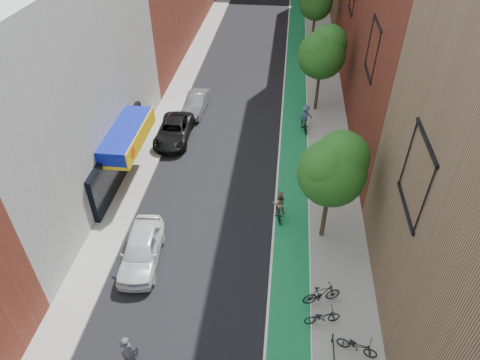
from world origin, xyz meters
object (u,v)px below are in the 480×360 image
(parked_car_silver, at_px, (196,103))
(cyclist_lead, at_px, (129,358))
(cyclist_lane_mid, at_px, (305,174))
(parked_car_white, at_px, (141,250))
(cyclist_lane_near, at_px, (279,207))
(parked_car_black, at_px, (174,131))
(cyclist_lane_far, at_px, (305,120))

(parked_car_silver, bearing_deg, cyclist_lead, -83.44)
(cyclist_lane_mid, bearing_deg, parked_car_silver, -42.28)
(parked_car_white, distance_m, cyclist_lane_mid, 11.02)
(parked_car_white, bearing_deg, cyclist_lane_near, 24.76)
(parked_car_silver, relative_size, cyclist_lane_near, 2.16)
(parked_car_silver, relative_size, cyclist_lane_mid, 2.02)
(parked_car_black, xyz_separation_m, cyclist_lane_far, (9.30, 2.27, 0.20))
(parked_car_silver, relative_size, cyclist_lead, 1.97)
(cyclist_lane_near, distance_m, cyclist_lane_far, 9.84)
(parked_car_white, bearing_deg, cyclist_lead, -83.21)
(cyclist_lead, bearing_deg, parked_car_silver, -83.60)
(parked_car_white, bearing_deg, parked_car_black, 90.02)
(parked_car_black, height_order, parked_car_silver, parked_car_black)
(cyclist_lane_near, bearing_deg, cyclist_lane_far, -111.20)
(cyclist_lane_near, bearing_deg, cyclist_lead, 47.34)
(parked_car_black, distance_m, parked_car_silver, 4.33)
(parked_car_silver, height_order, cyclist_lead, cyclist_lead)
(cyclist_lead, distance_m, cyclist_lane_near, 11.08)
(cyclist_lead, bearing_deg, parked_car_white, -75.52)
(parked_car_black, xyz_separation_m, cyclist_lane_near, (7.80, -7.45, 0.14))
(parked_car_silver, relative_size, cyclist_lane_far, 2.03)
(cyclist_lane_mid, bearing_deg, parked_car_white, 43.45)
(parked_car_black, relative_size, cyclist_lead, 2.35)
(parked_car_white, xyz_separation_m, cyclist_lane_near, (6.78, 3.90, 0.05))
(cyclist_lane_far, bearing_deg, parked_car_white, 46.66)
(parked_car_black, xyz_separation_m, cyclist_lead, (2.22, -17.02, 0.06))
(cyclist_lane_far, bearing_deg, cyclist_lead, 57.80)
(parked_car_black, relative_size, cyclist_lane_near, 2.58)
(cyclist_lane_near, distance_m, cyclist_lane_mid, 3.70)
(parked_car_black, xyz_separation_m, cyclist_lane_mid, (9.30, -4.07, 0.07))
(cyclist_lane_far, bearing_deg, cyclist_lane_near, 69.17)
(cyclist_lead, xyz_separation_m, cyclist_lane_mid, (7.08, 12.96, 0.01))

